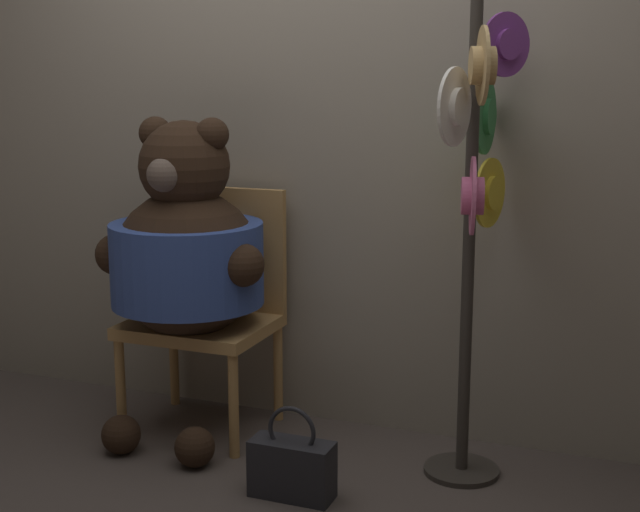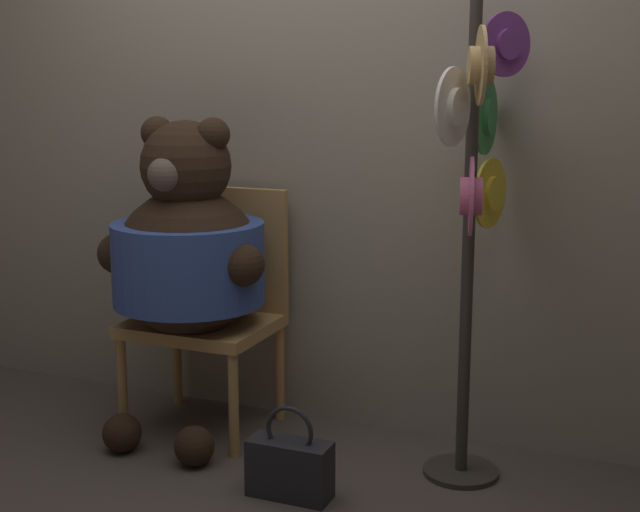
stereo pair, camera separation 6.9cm
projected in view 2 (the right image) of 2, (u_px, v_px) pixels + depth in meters
The scene contains 6 objects.
ground_plane at pixel (265, 470), 3.34m from camera, with size 14.00×14.00×0.00m, color #4C423D.
wall_back at pixel (327, 119), 3.65m from camera, with size 8.00×0.10×2.56m.
chair at pixel (212, 299), 3.72m from camera, with size 0.57×0.48×0.99m.
teddy_bear at pixel (187, 253), 3.53m from camera, with size 0.73×0.65×1.30m.
hat_display_rack at pixel (475, 192), 3.08m from camera, with size 0.29×0.60×1.73m.
handbag_on_ground at pixel (290, 467), 3.11m from camera, with size 0.30×0.12×0.34m.
Camera 2 is at (1.39, -2.79, 1.45)m, focal length 50.00 mm.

